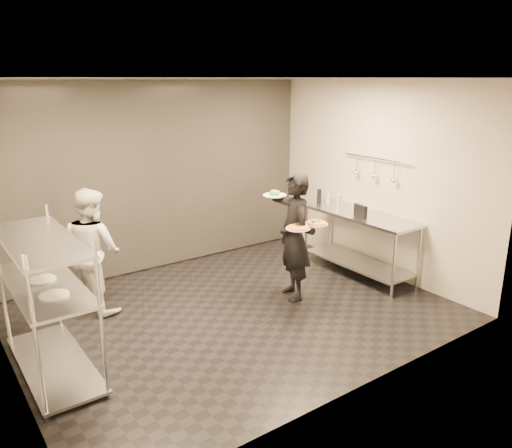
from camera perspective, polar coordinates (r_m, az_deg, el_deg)
room_shell at (r=6.82m, az=-8.07°, el=4.35°), size 5.00×4.00×2.80m
pass_rack at (r=5.24m, az=-22.83°, el=-7.79°), size 0.60×1.60×1.50m
prep_counter at (r=7.40m, az=11.72°, el=-1.07°), size 0.60×1.80×0.92m
utensil_rail at (r=7.37m, az=13.45°, el=6.12°), size 0.07×1.20×0.31m
waiter at (r=6.44m, az=4.41°, el=-1.48°), size 0.58×0.71×1.67m
chef at (r=6.42m, az=-18.19°, el=-2.86°), size 0.81×0.91×1.55m
pizza_plate_near at (r=6.10m, az=4.83°, el=-0.42°), size 0.30×0.30×0.05m
pizza_plate_far at (r=6.32m, az=6.89°, el=0.10°), size 0.29×0.29×0.05m
salad_plate at (r=6.46m, az=2.15°, el=3.46°), size 0.30×0.30×0.07m
pos_monitor at (r=7.15m, az=11.85°, el=1.48°), size 0.08×0.25×0.17m
bottle_green at (r=7.35m, az=9.41°, el=2.34°), size 0.07×0.07×0.25m
bottle_clear at (r=7.79m, az=8.27°, el=3.02°), size 0.06×0.06×0.21m
bottle_dark at (r=7.79m, az=7.23°, el=3.13°), size 0.07×0.07×0.23m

